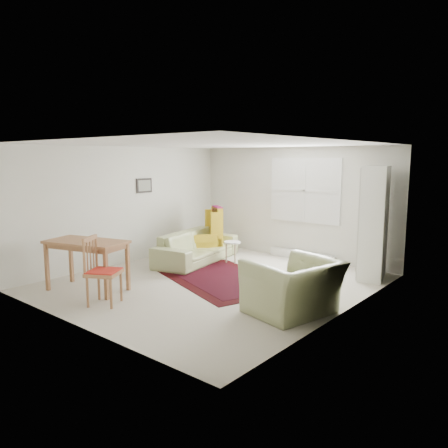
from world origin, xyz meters
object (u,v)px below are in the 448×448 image
Objects in this scene: desk_chair at (104,271)px; armchair at (293,282)px; sofa at (197,241)px; wingback_chair at (205,232)px; desk at (87,266)px; stool at (232,252)px; coffee_table at (276,289)px; cabinet at (374,223)px.

armchair is at bearing -88.31° from desk_chair.
armchair is at bearing -125.54° from sofa.
wingback_chair is 3.25m from desk.
stool is 3.40m from desk_chair.
armchair is at bearing 6.03° from wingback_chair.
desk is at bearing -55.66° from armchair.
armchair is at bearing -35.33° from stool.
desk is (-2.82, -1.57, 0.24)m from coffee_table.
desk is (0.23, -3.24, -0.15)m from wingback_chair.
stool is (-2.63, 1.87, -0.24)m from armchair.
wingback_chair is at bearing 12.53° from sofa.
cabinet is 5.24m from desk.
wingback_chair reaches higher than desk.
sofa is 1.07× the size of cabinet.
coffee_table is (3.05, -1.67, -0.38)m from wingback_chair.
cabinet is (0.64, 2.32, 0.86)m from coffee_table.
armchair is 3.53m from desk.
wingback_chair is 3.77m from cabinet.
wingback_chair is (-3.53, 1.97, 0.10)m from armchair.
desk reaches higher than stool.
cabinet is (2.79, 0.76, 0.82)m from stool.
desk is 1.28× the size of desk_chair.
wingback_chair is at bearing 173.23° from stool.
coffee_table is 0.45× the size of desk_chair.
coffee_table is at bearing -77.23° from desk_chair.
armchair reaches higher than sofa.
wingback_chair reaches higher than stool.
coffee_table is (-0.48, 0.31, -0.28)m from armchair.
wingback_chair is 1.09× the size of desk_chair.
coffee_table is at bearing -35.97° from stool.
wingback_chair is 3.49m from coffee_table.
armchair is 0.58× the size of cabinet.
stool is at bearing 77.95° from desk.
cabinet is at bearing 48.38° from desk.
desk is (-3.46, -3.89, -0.62)m from cabinet.
cabinet is 1.54× the size of desk.
desk is at bearing 43.62° from desk_chair.
sofa reaches higher than coffee_table.
stool is (-2.15, 1.56, 0.04)m from coffee_table.
sofa is 4.74× the size of stool.
cabinet reaches higher than wingback_chair.
cabinet is at bearing 15.27° from stool.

